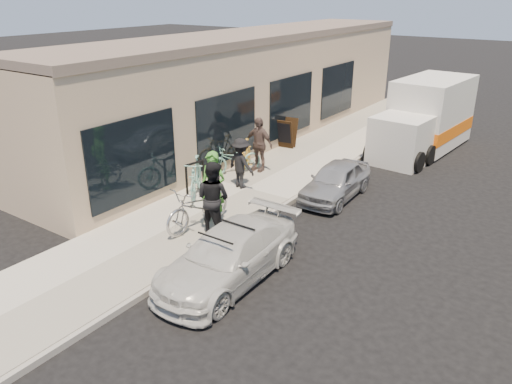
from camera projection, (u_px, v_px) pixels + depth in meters
The scene contains 17 objects.
ground at pixel (241, 250), 11.84m from camera, with size 120.00×120.00×0.00m, color black.
sidewalk at pixel (247, 190), 15.15m from camera, with size 3.00×34.00×0.15m, color #AEAA9C.
curb at pixel (290, 202), 14.33m from camera, with size 0.12×34.00×0.13m, color gray.
storefront at pixel (254, 87), 19.88m from camera, with size 3.60×20.00×4.22m.
bike_rack at pixel (195, 175), 14.49m from camera, with size 0.17×0.69×0.98m.
sandwich_board at pixel (286, 133), 18.81m from camera, with size 0.73×0.74×1.08m.
sedan_white at pixel (229, 256), 10.44m from camera, with size 1.63×3.89×1.16m.
sedan_silver at pixel (336, 181), 14.60m from camera, with size 1.25×3.10×1.06m, color #9E9FA4.
moving_truck at pixel (426, 119), 18.81m from camera, with size 2.44×5.55×2.66m.
tandem_bike at pixel (199, 206), 12.44m from camera, with size 0.75×2.14×1.12m, color #AEAEB0.
woman_rider at pixel (213, 188), 12.53m from camera, with size 0.69×0.45×1.90m, color #3F8B2E.
man_standing at pixel (213, 198), 12.00m from camera, with size 0.90×0.70×1.85m, color black.
cruiser_bike_a at pixel (196, 177), 14.41m from camera, with size 0.52×1.84×1.11m, color #7BB8A8.
cruiser_bike_b at pixel (235, 159), 16.18m from camera, with size 0.63×1.81×0.95m, color #7BB8A8.
cruiser_bike_c at pixel (246, 156), 16.37m from camera, with size 0.48×1.70×1.02m, color gold.
bystander_a at pixel (241, 163), 14.88m from camera, with size 0.99×0.57×1.53m, color black.
bystander_b at pixel (259, 144), 16.28m from camera, with size 1.05×0.44×1.78m, color brown.
Camera 1 is at (6.25, -8.38, 5.73)m, focal length 35.00 mm.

